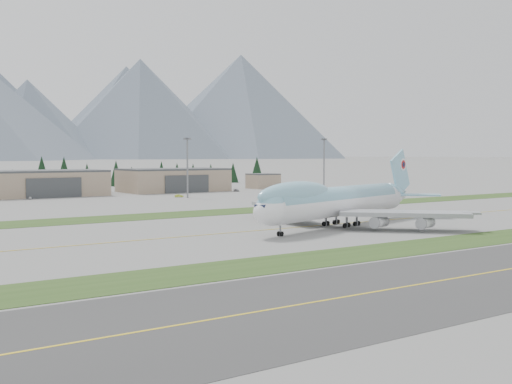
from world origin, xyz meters
TOP-DOWN VIEW (x-y plane):
  - ground at (0.00, 0.00)m, footprint 7000.00×7000.00m
  - grass_strip_near at (0.00, -38.00)m, footprint 400.00×14.00m
  - grass_strip_far at (0.00, 45.00)m, footprint 400.00×18.00m
  - taxiway_line_main at (0.00, 0.00)m, footprint 400.00×0.40m
  - boeing_747_freighter at (9.84, -4.02)m, footprint 71.35×59.06m
  - hangar_center at (-15.00, 149.90)m, footprint 48.00×26.60m
  - hangar_right at (45.00, 149.90)m, footprint 48.00×26.60m
  - control_shed at (95.00, 148.00)m, footprint 14.00×12.00m
  - floodlight_masts at (-23.39, 108.30)m, footprint 206.74×5.72m
  - service_vehicle_a at (-25.45, 133.41)m, footprint 1.93×3.24m
  - service_vehicle_b at (27.84, 111.98)m, footprint 3.71×1.93m
  - service_vehicle_c at (69.03, 133.04)m, footprint 2.14×4.20m
  - conifer_belt at (2.33, 211.73)m, footprint 279.20×14.70m

SIDE VIEW (x-z plane):
  - ground at x=0.00m, z-range 0.00..0.00m
  - grass_strip_near at x=0.00m, z-range -0.04..0.04m
  - grass_strip_far at x=0.00m, z-range -0.04..0.04m
  - taxiway_line_main at x=0.00m, z-range -0.01..0.01m
  - service_vehicle_a at x=-25.45m, z-range -0.52..0.52m
  - service_vehicle_b at x=27.84m, z-range -0.58..0.58m
  - service_vehicle_c at x=69.03m, z-range -0.58..0.58m
  - control_shed at x=95.00m, z-range 0.00..7.60m
  - hangar_center at x=-15.00m, z-range -0.01..10.79m
  - hangar_right at x=45.00m, z-range -0.01..10.79m
  - boeing_747_freighter at x=9.84m, z-range -3.21..15.64m
  - conifer_belt at x=2.33m, z-range -1.36..15.25m
  - floodlight_masts at x=-23.39m, z-range 4.09..28.87m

